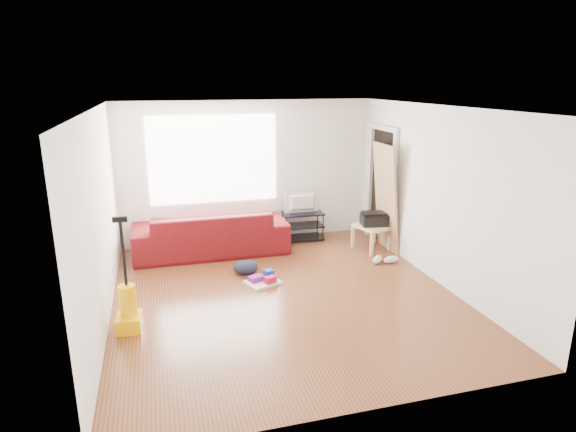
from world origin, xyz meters
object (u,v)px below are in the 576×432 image
object	(u,v)px
sofa	(212,252)
backpack	(246,274)
side_table	(373,229)
cleaning_tray	(264,280)
vacuum	(128,309)
tv_stand	(303,225)
bucket	(254,255)

from	to	relation	value
sofa	backpack	world-z (taller)	sofa
side_table	cleaning_tray	bearing A→B (deg)	-156.95
sofa	vacuum	size ratio (longest dim) A/B	1.87
sofa	side_table	bearing A→B (deg)	167.97
sofa	vacuum	xyz separation A→B (m)	(-1.24, -2.35, 0.25)
backpack	side_table	bearing A→B (deg)	28.37
side_table	backpack	world-z (taller)	side_table
sofa	side_table	world-z (taller)	side_table
tv_stand	bucket	xyz separation A→B (m)	(-1.03, -0.60, -0.26)
sofa	tv_stand	world-z (taller)	tv_stand
vacuum	sofa	bearing A→B (deg)	67.15
side_table	bucket	xyz separation A→B (m)	(-2.04, 0.25, -0.37)
bucket	backpack	world-z (taller)	bucket
tv_stand	side_table	distance (m)	1.32
bucket	vacuum	xyz separation A→B (m)	(-1.91, -2.02, 0.25)
sofa	side_table	distance (m)	2.79
sofa	vacuum	distance (m)	2.67
cleaning_tray	vacuum	world-z (taller)	vacuum
tv_stand	cleaning_tray	bearing A→B (deg)	-120.16
side_table	cleaning_tray	world-z (taller)	side_table
vacuum	backpack	bearing A→B (deg)	43.20
tv_stand	side_table	xyz separation A→B (m)	(1.01, -0.85, 0.11)
bucket	vacuum	bearing A→B (deg)	-133.41
sofa	cleaning_tray	size ratio (longest dim) A/B	4.59
backpack	bucket	bearing A→B (deg)	85.48
backpack	vacuum	size ratio (longest dim) A/B	0.28
side_table	backpack	bearing A→B (deg)	-168.06
sofa	tv_stand	size ratio (longest dim) A/B	3.38
bucket	vacuum	distance (m)	2.79
tv_stand	backpack	distance (m)	1.89
sofa	tv_stand	xyz separation A→B (m)	(1.70, 0.27, 0.26)
cleaning_tray	backpack	size ratio (longest dim) A/B	1.45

